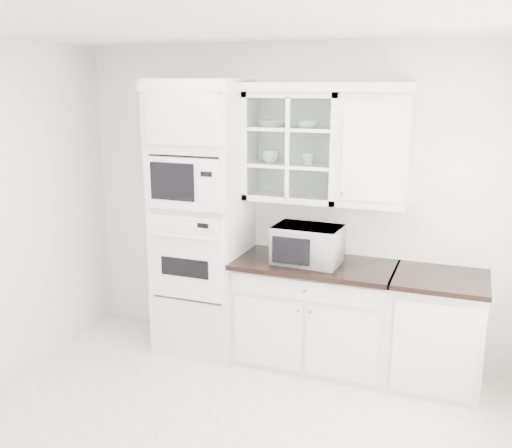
% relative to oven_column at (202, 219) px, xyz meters
% --- Properties ---
extents(room_shell, '(4.00, 3.50, 2.70)m').
position_rel_oven_column_xyz_m(room_shell, '(0.75, -0.99, 0.58)').
color(room_shell, white).
rests_on(room_shell, ground).
extents(oven_column, '(0.76, 0.68, 2.40)m').
position_rel_oven_column_xyz_m(oven_column, '(0.00, 0.00, 0.00)').
color(oven_column, silver).
rests_on(oven_column, ground).
extents(base_cabinet_run, '(1.32, 0.67, 0.92)m').
position_rel_oven_column_xyz_m(base_cabinet_run, '(1.03, 0.03, -0.74)').
color(base_cabinet_run, silver).
rests_on(base_cabinet_run, ground).
extents(extra_base_cabinet, '(0.72, 0.67, 0.92)m').
position_rel_oven_column_xyz_m(extra_base_cabinet, '(2.03, 0.03, -0.74)').
color(extra_base_cabinet, silver).
rests_on(extra_base_cabinet, ground).
extents(upper_cabinet_glass, '(0.80, 0.33, 0.90)m').
position_rel_oven_column_xyz_m(upper_cabinet_glass, '(0.78, 0.17, 0.65)').
color(upper_cabinet_glass, silver).
rests_on(upper_cabinet_glass, room_shell).
extents(upper_cabinet_solid, '(0.55, 0.33, 0.90)m').
position_rel_oven_column_xyz_m(upper_cabinet_solid, '(1.46, 0.17, 0.65)').
color(upper_cabinet_solid, silver).
rests_on(upper_cabinet_solid, room_shell).
extents(crown_molding, '(2.14, 0.38, 0.07)m').
position_rel_oven_column_xyz_m(crown_molding, '(0.68, 0.14, 1.14)').
color(crown_molding, white).
rests_on(crown_molding, room_shell).
extents(countertop_microwave, '(0.56, 0.47, 0.31)m').
position_rel_oven_column_xyz_m(countertop_microwave, '(0.97, -0.01, -0.12)').
color(countertop_microwave, white).
rests_on(countertop_microwave, base_cabinet_run).
extents(bowl_a, '(0.28, 0.28, 0.05)m').
position_rel_oven_column_xyz_m(bowl_a, '(0.59, 0.15, 0.84)').
color(bowl_a, white).
rests_on(bowl_a, upper_cabinet_glass).
extents(bowl_b, '(0.21, 0.21, 0.05)m').
position_rel_oven_column_xyz_m(bowl_b, '(0.90, 0.15, 0.84)').
color(bowl_b, white).
rests_on(bowl_b, upper_cabinet_glass).
extents(cup_a, '(0.17, 0.17, 0.11)m').
position_rel_oven_column_xyz_m(cup_a, '(0.58, 0.15, 0.56)').
color(cup_a, white).
rests_on(cup_a, upper_cabinet_glass).
extents(cup_b, '(0.11, 0.11, 0.09)m').
position_rel_oven_column_xyz_m(cup_b, '(0.91, 0.16, 0.56)').
color(cup_b, white).
rests_on(cup_b, upper_cabinet_glass).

